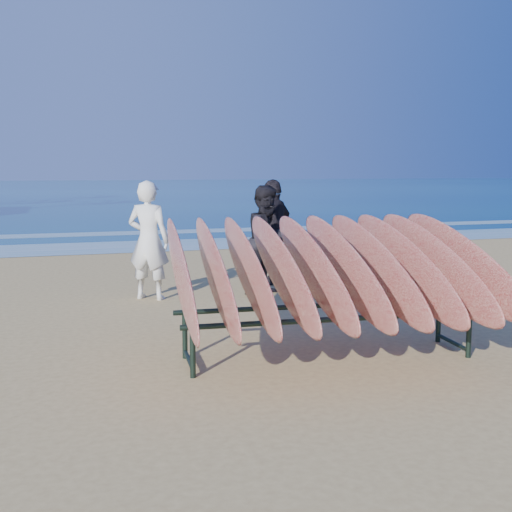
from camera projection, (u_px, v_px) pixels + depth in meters
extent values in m
plane|color=tan|center=(277.00, 349.00, 7.18)|extent=(120.00, 120.00, 0.00)
plane|color=navy|center=(81.00, 190.00, 59.19)|extent=(160.00, 160.00, 0.00)
plane|color=white|center=(151.00, 246.00, 16.64)|extent=(160.00, 160.00, 0.00)
plane|color=white|center=(135.00, 233.00, 19.95)|extent=(160.00, 160.00, 0.00)
cylinder|color=black|center=(193.00, 352.00, 6.18)|extent=(0.06, 0.06, 0.50)
cylinder|color=black|center=(469.00, 335.00, 6.84)|extent=(0.06, 0.06, 0.50)
cylinder|color=black|center=(185.00, 335.00, 6.81)|extent=(0.06, 0.06, 0.50)
cylinder|color=black|center=(439.00, 321.00, 7.46)|extent=(0.06, 0.06, 0.50)
cylinder|color=black|center=(338.00, 319.00, 6.47)|extent=(3.19, 0.30, 0.06)
cylinder|color=black|center=(318.00, 306.00, 7.10)|extent=(3.19, 0.30, 0.06)
cylinder|color=black|center=(189.00, 360.00, 6.52)|extent=(0.09, 0.65, 0.04)
cylinder|color=black|center=(452.00, 342.00, 7.17)|extent=(0.09, 0.65, 0.04)
ellipsoid|color=maroon|center=(181.00, 272.00, 6.38)|extent=(0.29, 2.84, 1.29)
ellipsoid|color=maroon|center=(215.00, 271.00, 6.45)|extent=(0.29, 2.84, 1.29)
ellipsoid|color=maroon|center=(248.00, 270.00, 6.53)|extent=(0.29, 2.84, 1.29)
ellipsoid|color=maroon|center=(281.00, 268.00, 6.61)|extent=(0.29, 2.84, 1.29)
ellipsoid|color=maroon|center=(313.00, 267.00, 6.68)|extent=(0.29, 2.84, 1.29)
ellipsoid|color=maroon|center=(344.00, 266.00, 6.76)|extent=(0.29, 2.84, 1.29)
ellipsoid|color=maroon|center=(374.00, 265.00, 6.83)|extent=(0.29, 2.84, 1.29)
ellipsoid|color=maroon|center=(404.00, 264.00, 6.91)|extent=(0.29, 2.84, 1.29)
ellipsoid|color=maroon|center=(433.00, 263.00, 6.99)|extent=(0.29, 2.84, 1.29)
ellipsoid|color=maroon|center=(462.00, 262.00, 7.06)|extent=(0.29, 2.84, 1.29)
imported|color=silver|center=(149.00, 240.00, 9.82)|extent=(0.80, 0.73, 1.83)
imported|color=black|center=(267.00, 240.00, 10.20)|extent=(1.07, 1.02, 1.74)
imported|color=black|center=(274.00, 232.00, 11.14)|extent=(1.12, 0.99, 1.82)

